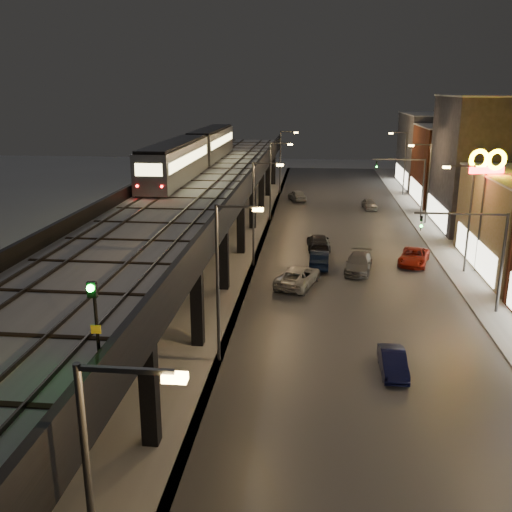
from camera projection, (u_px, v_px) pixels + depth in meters
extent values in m
cube|color=#46474D|center=(347.00, 256.00, 52.40)|extent=(17.00, 120.00, 0.06)
cube|color=#9FA1A8|center=(459.00, 259.00, 51.39)|extent=(4.00, 120.00, 0.14)
cube|color=#9FA1A8|center=(202.00, 252.00, 53.74)|extent=(11.00, 120.00, 0.06)
cube|color=black|center=(194.00, 197.00, 49.25)|extent=(9.00, 100.00, 1.00)
cube|color=black|center=(149.00, 389.00, 24.01)|extent=(0.70, 0.70, 5.30)
cube|color=black|center=(59.00, 330.00, 23.67)|extent=(8.00, 0.60, 0.50)
cube|color=black|center=(76.00, 299.00, 34.28)|extent=(0.70, 0.70, 5.30)
cube|color=black|center=(197.00, 303.00, 33.55)|extent=(0.70, 0.70, 5.30)
cube|color=black|center=(134.00, 261.00, 33.21)|extent=(8.00, 0.60, 0.50)
cube|color=black|center=(129.00, 253.00, 43.83)|extent=(0.70, 0.70, 5.30)
cube|color=black|center=(224.00, 256.00, 43.09)|extent=(0.70, 0.70, 5.30)
cube|color=black|center=(175.00, 222.00, 42.75)|extent=(8.00, 0.60, 0.50)
cube|color=black|center=(163.00, 224.00, 53.37)|extent=(0.70, 0.70, 5.30)
cube|color=black|center=(241.00, 225.00, 52.63)|extent=(0.70, 0.70, 5.30)
cube|color=black|center=(201.00, 198.00, 52.29)|extent=(8.00, 0.60, 0.50)
cube|color=black|center=(186.00, 203.00, 62.91)|extent=(0.70, 0.70, 5.30)
cube|color=black|center=(253.00, 204.00, 62.17)|extent=(0.70, 0.70, 5.30)
cube|color=black|center=(219.00, 181.00, 61.84)|extent=(8.00, 0.60, 0.50)
cube|color=black|center=(204.00, 188.00, 72.45)|extent=(0.70, 0.70, 5.30)
cube|color=black|center=(261.00, 189.00, 71.71)|extent=(0.70, 0.70, 5.30)
cube|color=black|center=(232.00, 169.00, 71.38)|extent=(8.00, 0.60, 0.50)
cube|color=black|center=(217.00, 176.00, 81.99)|extent=(0.70, 0.70, 5.30)
cube|color=black|center=(268.00, 177.00, 81.26)|extent=(0.70, 0.70, 5.30)
cube|color=black|center=(242.00, 159.00, 80.92)|extent=(8.00, 0.60, 0.50)
cube|color=black|center=(227.00, 167.00, 91.53)|extent=(0.70, 0.70, 5.30)
cube|color=black|center=(273.00, 168.00, 90.80)|extent=(0.70, 0.70, 5.30)
cube|color=black|center=(250.00, 152.00, 90.46)|extent=(8.00, 0.60, 0.50)
cube|color=#B2B7C1|center=(194.00, 190.00, 49.08)|extent=(8.40, 100.00, 0.16)
cube|color=#332D28|center=(157.00, 188.00, 49.36)|extent=(0.08, 98.00, 0.16)
cube|color=#332D28|center=(173.00, 188.00, 49.22)|extent=(0.08, 98.00, 0.16)
cube|color=#332D28|center=(208.00, 189.00, 48.91)|extent=(0.08, 98.00, 0.16)
cube|color=#332D28|center=(225.00, 189.00, 48.77)|extent=(0.08, 98.00, 0.16)
cube|color=black|center=(19.00, 330.00, 20.43)|extent=(7.80, 0.24, 0.06)
cube|color=black|center=(147.00, 227.00, 35.69)|extent=(7.80, 0.24, 0.06)
cube|color=black|center=(198.00, 185.00, 50.96)|extent=(7.80, 0.24, 0.06)
cube|color=black|center=(226.00, 163.00, 66.23)|extent=(7.80, 0.24, 0.06)
cube|color=black|center=(243.00, 149.00, 81.49)|extent=(7.80, 0.24, 0.06)
cube|color=black|center=(244.00, 186.00, 48.52)|extent=(0.30, 100.00, 1.10)
cube|color=black|center=(144.00, 184.00, 49.38)|extent=(0.30, 100.00, 1.10)
cube|color=white|center=(474.00, 251.00, 48.05)|extent=(0.10, 12.00, 2.40)
cube|color=#2E2D39|center=(499.00, 164.00, 61.19)|extent=(12.00, 13.00, 14.00)
cube|color=white|center=(437.00, 212.00, 63.32)|extent=(0.10, 10.40, 2.40)
cube|color=#B2B7C1|center=(507.00, 96.00, 59.19)|extent=(12.20, 13.20, 0.16)
cube|color=#562318|center=(465.00, 166.00, 75.12)|extent=(12.00, 12.00, 10.00)
cube|color=white|center=(416.00, 191.00, 76.68)|extent=(0.10, 9.60, 2.40)
cube|color=#B2B7C1|center=(469.00, 127.00, 73.68)|extent=(12.20, 12.20, 0.16)
cube|color=#46474E|center=(443.00, 151.00, 88.33)|extent=(12.00, 16.00, 11.00)
cube|color=white|center=(401.00, 176.00, 90.04)|extent=(0.10, 12.80, 2.40)
cube|color=#B2B7C1|center=(446.00, 114.00, 86.76)|extent=(12.20, 16.20, 0.16)
cube|color=#38383A|center=(125.00, 370.00, 12.43)|extent=(2.20, 0.12, 0.12)
cube|color=#F0BA58|center=(175.00, 378.00, 12.36)|extent=(0.55, 0.28, 0.18)
cylinder|color=#38383A|center=(218.00, 286.00, 30.96)|extent=(0.18, 0.18, 9.00)
cube|color=#38383A|center=(237.00, 207.00, 29.61)|extent=(2.20, 0.12, 0.12)
cube|color=#F0BA58|center=(258.00, 209.00, 29.53)|extent=(0.55, 0.28, 0.18)
cylinder|color=#38383A|center=(253.00, 215.00, 48.13)|extent=(0.18, 0.18, 9.00)
cube|color=#38383A|center=(267.00, 163.00, 46.78)|extent=(2.20, 0.12, 0.12)
cube|color=#F0BA58|center=(280.00, 165.00, 46.71)|extent=(0.55, 0.28, 0.18)
cylinder|color=#38383A|center=(469.00, 220.00, 46.37)|extent=(0.18, 0.18, 9.00)
cube|color=#38383A|center=(461.00, 166.00, 45.24)|extent=(2.20, 0.12, 0.12)
cube|color=#F0BA58|center=(446.00, 167.00, 45.38)|extent=(0.55, 0.28, 0.18)
cylinder|color=#38383A|center=(270.00, 182.00, 65.31)|extent=(0.18, 0.18, 9.00)
cube|color=#38383A|center=(280.00, 143.00, 63.96)|extent=(2.20, 0.12, 0.12)
cube|color=#F0BA58|center=(290.00, 144.00, 63.88)|extent=(0.55, 0.28, 0.18)
cylinder|color=#38383A|center=(428.00, 185.00, 63.55)|extent=(0.18, 0.18, 9.00)
cube|color=#38383A|center=(421.00, 145.00, 62.42)|extent=(2.20, 0.12, 0.12)
cube|color=#F0BA58|center=(411.00, 146.00, 62.56)|extent=(0.55, 0.28, 0.18)
cylinder|color=#38383A|center=(280.00, 163.00, 82.48)|extent=(0.18, 0.18, 9.00)
cube|color=#38383A|center=(288.00, 132.00, 81.13)|extent=(2.20, 0.12, 0.12)
cube|color=#F0BA58|center=(296.00, 133.00, 81.06)|extent=(0.55, 0.28, 0.18)
cylinder|color=#38383A|center=(405.00, 164.00, 80.72)|extent=(0.18, 0.18, 9.00)
cube|color=#38383A|center=(399.00, 133.00, 79.59)|extent=(2.20, 0.12, 0.12)
cube|color=#F0BA58|center=(391.00, 133.00, 79.73)|extent=(0.55, 0.28, 0.18)
cylinder|color=#38383A|center=(502.00, 265.00, 38.07)|extent=(0.20, 0.20, 7.00)
cube|color=#38383A|center=(461.00, 214.00, 37.41)|extent=(6.00, 0.12, 0.12)
imported|color=black|center=(421.00, 220.00, 37.80)|extent=(0.20, 0.16, 1.00)
sphere|color=#0CFF26|center=(421.00, 225.00, 37.72)|extent=(0.18, 0.18, 0.18)
cylinder|color=#38383A|center=(423.00, 189.00, 66.69)|extent=(0.20, 0.20, 7.00)
cube|color=#38383A|center=(399.00, 160.00, 66.03)|extent=(6.00, 0.12, 0.12)
imported|color=black|center=(377.00, 164.00, 66.42)|extent=(0.20, 0.16, 1.00)
sphere|color=#0CFF26|center=(377.00, 166.00, 66.35)|extent=(0.18, 0.18, 0.18)
cube|color=gray|center=(175.00, 162.00, 52.61)|extent=(2.86, 17.27, 3.26)
cube|color=black|center=(175.00, 143.00, 52.11)|extent=(2.57, 16.78, 0.25)
cube|color=#E5D686|center=(160.00, 157.00, 52.62)|extent=(0.05, 15.79, 0.89)
cube|color=#E5D686|center=(190.00, 158.00, 52.34)|extent=(0.05, 15.79, 0.89)
cube|color=gray|center=(211.00, 144.00, 70.32)|extent=(2.86, 17.27, 3.26)
cube|color=black|center=(211.00, 129.00, 69.82)|extent=(2.57, 16.78, 0.25)
cube|color=#E5D686|center=(200.00, 140.00, 70.33)|extent=(0.05, 15.79, 0.89)
cube|color=#E5D686|center=(223.00, 140.00, 70.05)|extent=(0.05, 15.79, 0.89)
cube|color=#E5D686|center=(148.00, 170.00, 44.22)|extent=(2.17, 0.05, 0.99)
sphere|color=#FF0C0C|center=(137.00, 186.00, 44.66)|extent=(0.20, 0.20, 0.20)
sphere|color=#FF0C0C|center=(162.00, 187.00, 44.46)|extent=(0.20, 0.20, 0.20)
cylinder|color=black|center=(97.00, 323.00, 17.36)|extent=(0.11, 0.11, 2.66)
cube|color=black|center=(92.00, 290.00, 16.93)|extent=(0.28, 0.16, 0.49)
sphere|color=#0CFF26|center=(90.00, 288.00, 16.79)|extent=(0.23, 0.23, 0.23)
cube|color=yellow|center=(96.00, 329.00, 17.31)|extent=(0.31, 0.04, 0.27)
imported|color=black|center=(319.00, 260.00, 48.75)|extent=(1.72, 4.59, 1.50)
imported|color=#9B9B9B|center=(298.00, 277.00, 44.17)|extent=(3.88, 5.90, 1.51)
imported|color=black|center=(318.00, 243.00, 54.11)|extent=(2.35, 5.13, 1.45)
imported|color=#93969A|center=(297.00, 196.00, 77.85)|extent=(2.96, 4.67, 1.48)
imported|color=black|center=(393.00, 363.00, 30.62)|extent=(1.35, 3.76, 1.23)
imported|color=maroon|center=(414.00, 257.00, 49.61)|extent=(3.54, 5.36, 1.37)
imported|color=#5D5F63|center=(359.00, 264.00, 47.63)|extent=(2.81, 5.24, 1.44)
imported|color=gray|center=(369.00, 204.00, 72.46)|extent=(1.93, 3.92, 1.28)
cylinder|color=#38383A|center=(481.00, 224.00, 46.64)|extent=(0.24, 0.24, 8.25)
cube|color=#FF0C0C|center=(487.00, 170.00, 45.39)|extent=(2.89, 0.25, 0.52)
torus|color=#FFEA00|center=(479.00, 160.00, 45.22)|extent=(1.70, 0.74, 1.67)
torus|color=#FFEA00|center=(497.00, 160.00, 45.09)|extent=(1.70, 0.74, 1.67)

